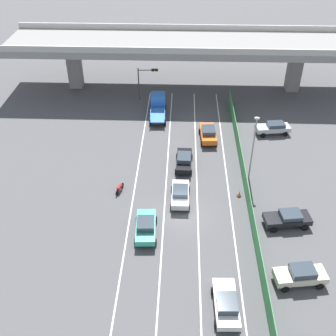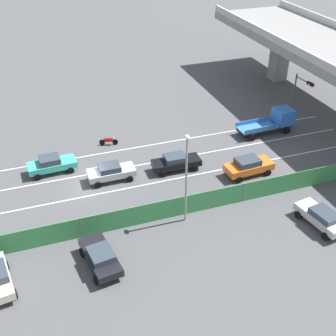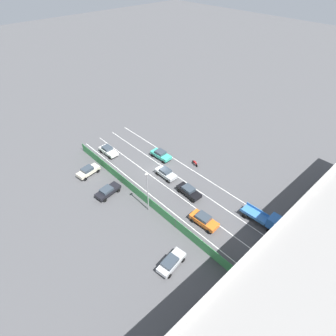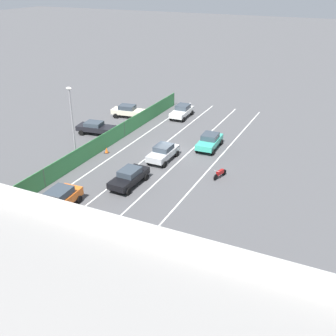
{
  "view_description": "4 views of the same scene",
  "coord_description": "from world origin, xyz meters",
  "px_view_note": "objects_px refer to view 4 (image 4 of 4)",
  "views": [
    {
      "loc": [
        -0.13,
        -31.69,
        28.51
      ],
      "look_at": [
        -1.51,
        5.17,
        1.84
      ],
      "focal_mm": 44.48,
      "sensor_mm": 36.0,
      "label": 1
    },
    {
      "loc": [
        34.06,
        -4.68,
        23.14
      ],
      "look_at": [
        2.04,
        6.7,
        1.56
      ],
      "focal_mm": 47.92,
      "sensor_mm": 36.0,
      "label": 2
    },
    {
      "loc": [
        26.61,
        31.27,
        33.89
      ],
      "look_at": [
        -0.18,
        2.44,
        2.32
      ],
      "focal_mm": 29.91,
      "sensor_mm": 36.0,
      "label": 3
    },
    {
      "loc": [
        -17.11,
        36.44,
        17.64
      ],
      "look_at": [
        -2.39,
        5.56,
        1.15
      ],
      "focal_mm": 43.95,
      "sensor_mm": 36.0,
      "label": 4
    }
  ],
  "objects_px": {
    "car_sedan_silver": "(163,152)",
    "flatbed_truck_blue": "(75,270)",
    "traffic_cone": "(106,150)",
    "street_lamp": "(72,119)",
    "motorcycle": "(220,173)",
    "traffic_light": "(51,297)",
    "car_sedan_black": "(129,177)",
    "parked_sedan_cream": "(128,111)",
    "parked_sedan_dark": "(96,127)",
    "car_taxi_teal": "(210,141)",
    "car_sedan_white": "(182,111)",
    "car_taxi_orange": "(59,199)"
  },
  "relations": [
    {
      "from": "car_sedan_silver",
      "to": "flatbed_truck_blue",
      "type": "height_order",
      "value": "flatbed_truck_blue"
    },
    {
      "from": "parked_sedan_cream",
      "to": "traffic_light",
      "type": "distance_m",
      "value": 37.24
    },
    {
      "from": "car_sedan_black",
      "to": "car_sedan_silver",
      "type": "bearing_deg",
      "value": -93.23
    },
    {
      "from": "car_sedan_black",
      "to": "street_lamp",
      "type": "relative_size",
      "value": 0.6
    },
    {
      "from": "car_sedan_black",
      "to": "car_taxi_orange",
      "type": "distance_m",
      "value": 6.81
    },
    {
      "from": "car_sedan_black",
      "to": "parked_sedan_cream",
      "type": "xyz_separation_m",
      "value": [
        9.86,
        -16.52,
        0.04
      ]
    },
    {
      "from": "car_sedan_silver",
      "to": "traffic_light",
      "type": "xyz_separation_m",
      "value": [
        -5.49,
        23.39,
        2.67
      ]
    },
    {
      "from": "car_sedan_black",
      "to": "car_sedan_white",
      "type": "bearing_deg",
      "value": -80.11
    },
    {
      "from": "car_sedan_white",
      "to": "car_taxi_orange",
      "type": "bearing_deg",
      "value": 90.83
    },
    {
      "from": "flatbed_truck_blue",
      "to": "car_taxi_orange",
      "type": "bearing_deg",
      "value": -45.17
    },
    {
      "from": "motorcycle",
      "to": "traffic_light",
      "type": "distance_m",
      "value": 22.35
    },
    {
      "from": "car_sedan_black",
      "to": "parked_sedan_cream",
      "type": "relative_size",
      "value": 1.03
    },
    {
      "from": "parked_sedan_cream",
      "to": "traffic_cone",
      "type": "bearing_deg",
      "value": 109.25
    },
    {
      "from": "motorcycle",
      "to": "traffic_cone",
      "type": "distance_m",
      "value": 12.87
    },
    {
      "from": "car_taxi_teal",
      "to": "car_sedan_white",
      "type": "bearing_deg",
      "value": -50.24
    },
    {
      "from": "flatbed_truck_blue",
      "to": "traffic_light",
      "type": "xyz_separation_m",
      "value": [
        -2.07,
        4.21,
        2.26
      ]
    },
    {
      "from": "traffic_cone",
      "to": "street_lamp",
      "type": "bearing_deg",
      "value": 66.99
    },
    {
      "from": "flatbed_truck_blue",
      "to": "traffic_cone",
      "type": "bearing_deg",
      "value": -61.97
    },
    {
      "from": "car_sedan_white",
      "to": "street_lamp",
      "type": "relative_size",
      "value": 0.59
    },
    {
      "from": "car_sedan_silver",
      "to": "traffic_cone",
      "type": "distance_m",
      "value": 6.39
    },
    {
      "from": "car_sedan_black",
      "to": "traffic_cone",
      "type": "bearing_deg",
      "value": -41.73
    },
    {
      "from": "car_sedan_white",
      "to": "traffic_light",
      "type": "xyz_separation_m",
      "value": [
        -9.25,
        36.74,
        2.67
      ]
    },
    {
      "from": "flatbed_truck_blue",
      "to": "motorcycle",
      "type": "xyz_separation_m",
      "value": [
        -3.15,
        -17.89,
        -0.85
      ]
    },
    {
      "from": "flatbed_truck_blue",
      "to": "traffic_cone",
      "type": "distance_m",
      "value": 20.69
    },
    {
      "from": "car_sedan_black",
      "to": "car_taxi_orange",
      "type": "relative_size",
      "value": 1.0
    },
    {
      "from": "car_sedan_white",
      "to": "street_lamp",
      "type": "distance_m",
      "value": 18.48
    },
    {
      "from": "car_sedan_silver",
      "to": "street_lamp",
      "type": "height_order",
      "value": "street_lamp"
    },
    {
      "from": "car_sedan_black",
      "to": "traffic_light",
      "type": "distance_m",
      "value": 18.32
    },
    {
      "from": "car_taxi_teal",
      "to": "car_taxi_orange",
      "type": "relative_size",
      "value": 0.98
    },
    {
      "from": "car_sedan_silver",
      "to": "motorcycle",
      "type": "distance_m",
      "value": 6.71
    },
    {
      "from": "parked_sedan_dark",
      "to": "street_lamp",
      "type": "distance_m",
      "value": 8.93
    },
    {
      "from": "motorcycle",
      "to": "street_lamp",
      "type": "xyz_separation_m",
      "value": [
        14.29,
        3.01,
        4.22
      ]
    },
    {
      "from": "motorcycle",
      "to": "traffic_light",
      "type": "bearing_deg",
      "value": 87.18
    },
    {
      "from": "car_sedan_white",
      "to": "traffic_cone",
      "type": "distance_m",
      "value": 14.53
    },
    {
      "from": "parked_sedan_dark",
      "to": "traffic_cone",
      "type": "height_order",
      "value": "parked_sedan_dark"
    },
    {
      "from": "car_taxi_teal",
      "to": "car_sedan_silver",
      "type": "xyz_separation_m",
      "value": [
        3.21,
        4.97,
        -0.0
      ]
    },
    {
      "from": "car_taxi_teal",
      "to": "traffic_cone",
      "type": "bearing_deg",
      "value": 31.9
    },
    {
      "from": "traffic_cone",
      "to": "parked_sedan_cream",
      "type": "bearing_deg",
      "value": -70.75
    },
    {
      "from": "flatbed_truck_blue",
      "to": "parked_sedan_cream",
      "type": "relative_size",
      "value": 1.41
    },
    {
      "from": "car_sedan_white",
      "to": "parked_sedan_dark",
      "type": "height_order",
      "value": "car_sedan_white"
    },
    {
      "from": "street_lamp",
      "to": "motorcycle",
      "type": "bearing_deg",
      "value": -168.12
    },
    {
      "from": "parked_sedan_dark",
      "to": "traffic_light",
      "type": "xyz_separation_m",
      "value": [
        -16.01,
        26.66,
        2.71
      ]
    },
    {
      "from": "car_sedan_silver",
      "to": "parked_sedan_dark",
      "type": "distance_m",
      "value": 11.02
    },
    {
      "from": "car_taxi_teal",
      "to": "parked_sedan_cream",
      "type": "distance_m",
      "value": 14.43
    },
    {
      "from": "car_sedan_silver",
      "to": "traffic_light",
      "type": "distance_m",
      "value": 24.17
    },
    {
      "from": "parked_sedan_cream",
      "to": "traffic_cone",
      "type": "relative_size",
      "value": 6.8
    },
    {
      "from": "car_sedan_silver",
      "to": "flatbed_truck_blue",
      "type": "distance_m",
      "value": 19.49
    },
    {
      "from": "motorcycle",
      "to": "car_sedan_silver",
      "type": "bearing_deg",
      "value": -11.08
    },
    {
      "from": "car_taxi_orange",
      "to": "parked_sedan_cream",
      "type": "relative_size",
      "value": 1.03
    },
    {
      "from": "car_sedan_white",
      "to": "traffic_light",
      "type": "relative_size",
      "value": 0.91
    }
  ]
}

